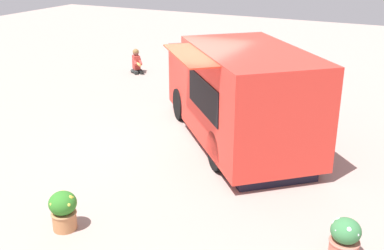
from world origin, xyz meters
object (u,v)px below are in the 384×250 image
at_px(food_truck, 238,96).
at_px(planter_flowering_near, 345,238).
at_px(person_customer, 137,63).
at_px(planter_flowering_far, 63,210).

distance_m(food_truck, planter_flowering_near, 4.67).
xyz_separation_m(food_truck, person_customer, (-5.54, 4.26, -0.77)).
bearing_deg(planter_flowering_far, person_customer, 116.19).
bearing_deg(food_truck, person_customer, 142.48).
xyz_separation_m(person_customer, planter_flowering_far, (4.42, -8.98, 0.02)).
relative_size(planter_flowering_near, planter_flowering_far, 0.93).
height_order(person_customer, planter_flowering_near, person_customer).
xyz_separation_m(food_truck, planter_flowering_near, (3.08, -3.42, -0.79)).
bearing_deg(food_truck, planter_flowering_near, -48.03).
distance_m(planter_flowering_near, planter_flowering_far, 4.40).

